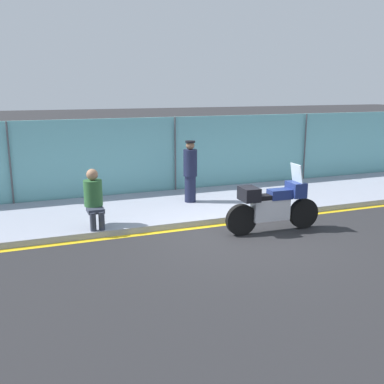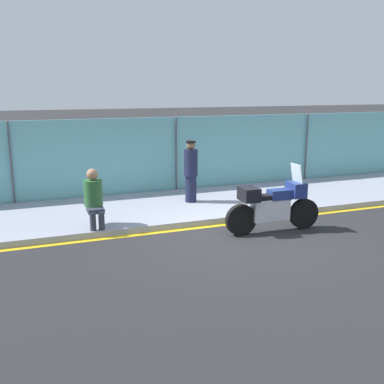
{
  "view_description": "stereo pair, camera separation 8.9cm",
  "coord_description": "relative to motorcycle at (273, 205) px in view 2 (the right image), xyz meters",
  "views": [
    {
      "loc": [
        -4.4,
        -8.54,
        3.24
      ],
      "look_at": [
        -0.72,
        0.95,
        0.85
      ],
      "focal_mm": 42.0,
      "sensor_mm": 36.0,
      "label": 1
    },
    {
      "loc": [
        -4.32,
        -8.57,
        3.24
      ],
      "look_at": [
        -0.72,
        0.95,
        0.85
      ],
      "focal_mm": 42.0,
      "sensor_mm": 36.0,
      "label": 2
    }
  ],
  "objects": [
    {
      "name": "ground_plane",
      "position": [
        -0.85,
        0.04,
        -0.62
      ],
      "size": [
        120.0,
        120.0,
        0.0
      ],
      "primitive_type": "plane",
      "color": "#262628"
    },
    {
      "name": "curb_paint_stripe",
      "position": [
        -0.85,
        0.87,
        -0.62
      ],
      "size": [
        34.65,
        0.18,
        0.01
      ],
      "color": "gold",
      "rests_on": "ground_plane"
    },
    {
      "name": "motorcycle",
      "position": [
        0.0,
        0.0,
        0.0
      ],
      "size": [
        2.31,
        0.55,
        1.54
      ],
      "rotation": [
        0.0,
        0.0,
        -0.04
      ],
      "color": "black",
      "rests_on": "ground_plane"
    },
    {
      "name": "sidewalk",
      "position": [
        -0.85,
        2.62,
        -0.55
      ],
      "size": [
        34.65,
        3.33,
        0.15
      ],
      "color": "#8E93A3",
      "rests_on": "ground_plane"
    },
    {
      "name": "storefront_fence",
      "position": [
        -0.85,
        4.37,
        0.56
      ],
      "size": [
        32.92,
        0.17,
        2.36
      ],
      "color": "#6BB2B7",
      "rests_on": "ground_plane"
    },
    {
      "name": "person_seated_on_curb",
      "position": [
        -3.78,
        1.42,
        0.24
      ],
      "size": [
        0.42,
        0.69,
        1.31
      ],
      "color": "#2D3342",
      "rests_on": "sidewalk"
    },
    {
      "name": "officer_standing",
      "position": [
        -0.96,
        2.71,
        0.38
      ],
      "size": [
        0.37,
        0.37,
        1.68
      ],
      "color": "#191E38",
      "rests_on": "sidewalk"
    }
  ]
}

